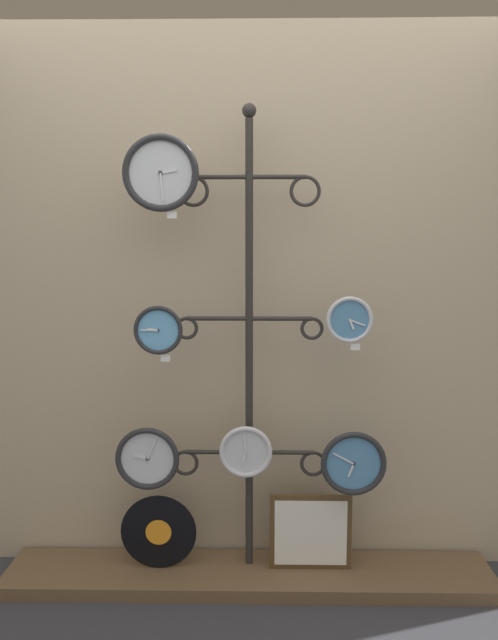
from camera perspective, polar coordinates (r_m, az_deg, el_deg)
ground_plane at (r=2.77m, az=-0.14°, el=-26.43°), size 12.00×12.00×0.00m
shop_wall at (r=2.88m, az=0.07°, el=4.52°), size 4.40×0.04×2.80m
low_shelf at (r=3.06m, az=-0.00°, el=-22.31°), size 2.20×0.36×0.06m
display_stand at (r=2.84m, az=0.02°, el=-9.60°), size 0.70×0.38×2.11m
clock_top_left at (r=2.66m, az=-8.08°, el=13.17°), size 0.32×0.04×0.32m
clock_middle_left at (r=2.67m, az=-8.29°, el=-0.92°), size 0.21×0.04×0.21m
clock_middle_right at (r=2.68m, az=9.17°, el=0.04°), size 0.20×0.04×0.20m
clock_bottom_left at (r=2.83m, az=-9.26°, el=-12.37°), size 0.28×0.04×0.28m
clock_bottom_center at (r=2.80m, az=-0.29°, el=-11.93°), size 0.23×0.04×0.23m
clock_bottom_right at (r=2.81m, az=9.53°, el=-12.79°), size 0.29×0.04×0.29m
vinyl_record at (r=3.00m, az=-8.27°, el=-18.63°), size 0.34×0.01×0.34m
picture_frame at (r=2.98m, az=5.65°, el=-18.74°), size 0.37×0.02×0.35m
price_tag_upper at (r=2.64m, az=-7.07°, el=9.51°), size 0.04×0.00×0.03m
price_tag_mid at (r=2.68m, az=-7.64°, el=-3.49°), size 0.04×0.00×0.03m
price_tag_lower at (r=2.70m, az=9.70°, el=-2.43°), size 0.04×0.00×0.03m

